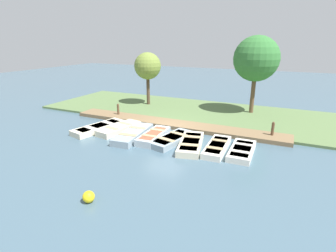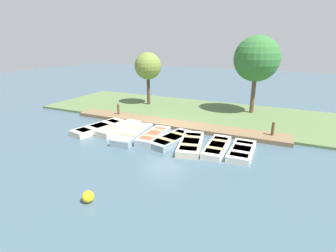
{
  "view_description": "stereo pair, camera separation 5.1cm",
  "coord_description": "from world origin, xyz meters",
  "px_view_note": "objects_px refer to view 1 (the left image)",
  "views": [
    {
      "loc": [
        14.09,
        6.75,
        5.45
      ],
      "look_at": [
        0.76,
        0.57,
        0.65
      ],
      "focal_mm": 28.0,
      "sensor_mm": 36.0,
      "label": 1
    },
    {
      "loc": [
        14.07,
        6.8,
        5.45
      ],
      "look_at": [
        0.76,
        0.57,
        0.65
      ],
      "focal_mm": 28.0,
      "sensor_mm": 36.0,
      "label": 2
    }
  ],
  "objects_px": {
    "mooring_post_far": "(273,130)",
    "buoy": "(89,197)",
    "park_tree_far_left": "(148,66)",
    "rowboat_0": "(99,128)",
    "rowboat_3": "(154,136)",
    "rowboat_2": "(133,134)",
    "rowboat_4": "(172,139)",
    "mooring_post_near": "(118,111)",
    "rowboat_5": "(191,144)",
    "rowboat_6": "(217,147)",
    "rowboat_7": "(242,151)",
    "rowboat_1": "(119,128)",
    "park_tree_left": "(256,59)"
  },
  "relations": [
    {
      "from": "mooring_post_far",
      "to": "buoy",
      "type": "relative_size",
      "value": 2.47
    },
    {
      "from": "rowboat_2",
      "to": "rowboat_3",
      "type": "xyz_separation_m",
      "value": [
        -0.22,
        1.24,
        0.01
      ]
    },
    {
      "from": "rowboat_7",
      "to": "park_tree_left",
      "type": "xyz_separation_m",
      "value": [
        -7.91,
        -0.69,
        4.01
      ]
    },
    {
      "from": "mooring_post_near",
      "to": "buoy",
      "type": "xyz_separation_m",
      "value": [
        9.37,
        5.32,
        -0.32
      ]
    },
    {
      "from": "rowboat_6",
      "to": "rowboat_7",
      "type": "relative_size",
      "value": 1.11
    },
    {
      "from": "rowboat_6",
      "to": "park_tree_left",
      "type": "bearing_deg",
      "value": 173.58
    },
    {
      "from": "mooring_post_near",
      "to": "buoy",
      "type": "bearing_deg",
      "value": 29.57
    },
    {
      "from": "rowboat_2",
      "to": "park_tree_far_left",
      "type": "bearing_deg",
      "value": -163.34
    },
    {
      "from": "rowboat_7",
      "to": "park_tree_far_left",
      "type": "distance_m",
      "value": 12.05
    },
    {
      "from": "mooring_post_far",
      "to": "park_tree_far_left",
      "type": "xyz_separation_m",
      "value": [
        -4.18,
        -10.46,
        2.86
      ]
    },
    {
      "from": "mooring_post_near",
      "to": "buoy",
      "type": "distance_m",
      "value": 10.78
    },
    {
      "from": "rowboat_5",
      "to": "park_tree_left",
      "type": "distance_m",
      "value": 9.27
    },
    {
      "from": "park_tree_far_left",
      "to": "rowboat_0",
      "type": "bearing_deg",
      "value": 2.77
    },
    {
      "from": "buoy",
      "to": "mooring_post_far",
      "type": "bearing_deg",
      "value": 150.16
    },
    {
      "from": "park_tree_far_left",
      "to": "mooring_post_far",
      "type": "bearing_deg",
      "value": 68.23
    },
    {
      "from": "rowboat_4",
      "to": "rowboat_7",
      "type": "bearing_deg",
      "value": 103.6
    },
    {
      "from": "rowboat_5",
      "to": "rowboat_6",
      "type": "relative_size",
      "value": 1.12
    },
    {
      "from": "rowboat_2",
      "to": "rowboat_4",
      "type": "height_order",
      "value": "rowboat_2"
    },
    {
      "from": "rowboat_6",
      "to": "mooring_post_near",
      "type": "height_order",
      "value": "mooring_post_near"
    },
    {
      "from": "mooring_post_near",
      "to": "mooring_post_far",
      "type": "distance_m",
      "value": 10.69
    },
    {
      "from": "rowboat_3",
      "to": "rowboat_4",
      "type": "relative_size",
      "value": 0.9
    },
    {
      "from": "rowboat_0",
      "to": "rowboat_2",
      "type": "distance_m",
      "value": 2.67
    },
    {
      "from": "rowboat_2",
      "to": "rowboat_3",
      "type": "bearing_deg",
      "value": 94.2
    },
    {
      "from": "rowboat_2",
      "to": "mooring_post_near",
      "type": "height_order",
      "value": "mooring_post_near"
    },
    {
      "from": "mooring_post_far",
      "to": "buoy",
      "type": "xyz_separation_m",
      "value": [
        9.37,
        -5.38,
        -0.32
      ]
    },
    {
      "from": "rowboat_3",
      "to": "mooring_post_far",
      "type": "height_order",
      "value": "mooring_post_far"
    },
    {
      "from": "rowboat_5",
      "to": "buoy",
      "type": "relative_size",
      "value": 7.89
    },
    {
      "from": "mooring_post_far",
      "to": "park_tree_left",
      "type": "relative_size",
      "value": 0.18
    },
    {
      "from": "rowboat_4",
      "to": "rowboat_5",
      "type": "distance_m",
      "value": 1.19
    },
    {
      "from": "rowboat_1",
      "to": "mooring_post_near",
      "type": "height_order",
      "value": "mooring_post_near"
    },
    {
      "from": "rowboat_0",
      "to": "rowboat_2",
      "type": "bearing_deg",
      "value": 99.83
    },
    {
      "from": "rowboat_0",
      "to": "rowboat_4",
      "type": "relative_size",
      "value": 1.15
    },
    {
      "from": "rowboat_0",
      "to": "park_tree_left",
      "type": "distance_m",
      "value": 12.16
    },
    {
      "from": "rowboat_0",
      "to": "mooring_post_near",
      "type": "height_order",
      "value": "mooring_post_near"
    },
    {
      "from": "rowboat_3",
      "to": "rowboat_6",
      "type": "height_order",
      "value": "rowboat_3"
    },
    {
      "from": "rowboat_5",
      "to": "mooring_post_far",
      "type": "height_order",
      "value": "mooring_post_far"
    },
    {
      "from": "rowboat_0",
      "to": "rowboat_3",
      "type": "relative_size",
      "value": 1.27
    },
    {
      "from": "rowboat_7",
      "to": "buoy",
      "type": "xyz_separation_m",
      "value": [
        6.54,
        -4.17,
        0.05
      ]
    },
    {
      "from": "rowboat_2",
      "to": "mooring_post_far",
      "type": "relative_size",
      "value": 3.39
    },
    {
      "from": "rowboat_0",
      "to": "park_tree_left",
      "type": "xyz_separation_m",
      "value": [
        -8.02,
        8.22,
        4.0
      ]
    },
    {
      "from": "rowboat_7",
      "to": "rowboat_0",
      "type": "bearing_deg",
      "value": -90.18
    },
    {
      "from": "rowboat_0",
      "to": "buoy",
      "type": "xyz_separation_m",
      "value": [
        6.42,
        4.74,
        0.03
      ]
    },
    {
      "from": "park_tree_left",
      "to": "mooring_post_far",
      "type": "bearing_deg",
      "value": 20.49
    },
    {
      "from": "rowboat_1",
      "to": "rowboat_3",
      "type": "bearing_deg",
      "value": 93.15
    },
    {
      "from": "rowboat_3",
      "to": "rowboat_7",
      "type": "bearing_deg",
      "value": 88.28
    },
    {
      "from": "rowboat_5",
      "to": "rowboat_6",
      "type": "height_order",
      "value": "rowboat_5"
    },
    {
      "from": "park_tree_far_left",
      "to": "rowboat_5",
      "type": "bearing_deg",
      "value": 42.38
    },
    {
      "from": "rowboat_5",
      "to": "buoy",
      "type": "distance_m",
      "value": 6.5
    },
    {
      "from": "rowboat_7",
      "to": "buoy",
      "type": "relative_size",
      "value": 6.37
    },
    {
      "from": "rowboat_0",
      "to": "rowboat_5",
      "type": "distance_m",
      "value": 6.25
    }
  ]
}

